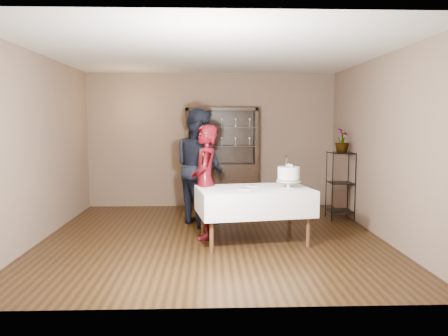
% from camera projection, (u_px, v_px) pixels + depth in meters
% --- Properties ---
extents(floor, '(5.00, 5.00, 0.00)m').
position_uv_depth(floor, '(213.00, 237.00, 6.54)').
color(floor, black).
rests_on(floor, ground).
extents(ceiling, '(5.00, 5.00, 0.00)m').
position_uv_depth(ceiling, '(212.00, 54.00, 6.26)').
color(ceiling, silver).
rests_on(ceiling, back_wall).
extents(back_wall, '(5.00, 0.02, 2.70)m').
position_uv_depth(back_wall, '(212.00, 140.00, 8.88)').
color(back_wall, brown).
rests_on(back_wall, floor).
extents(wall_left, '(0.02, 5.00, 2.70)m').
position_uv_depth(wall_left, '(40.00, 148.00, 6.31)').
color(wall_left, brown).
rests_on(wall_left, floor).
extents(wall_right, '(0.02, 5.00, 2.70)m').
position_uv_depth(wall_right, '(381.00, 147.00, 6.48)').
color(wall_right, brown).
rests_on(wall_right, floor).
extents(china_hutch, '(1.40, 0.48, 2.00)m').
position_uv_depth(china_hutch, '(222.00, 175.00, 8.71)').
color(china_hutch, black).
rests_on(china_hutch, floor).
extents(plant_etagere, '(0.42, 0.42, 1.20)m').
position_uv_depth(plant_etagere, '(340.00, 183.00, 7.74)').
color(plant_etagere, black).
rests_on(plant_etagere, floor).
extents(cake_table, '(1.71, 1.21, 0.79)m').
position_uv_depth(cake_table, '(254.00, 201.00, 6.21)').
color(cake_table, white).
rests_on(cake_table, floor).
extents(woman, '(0.42, 0.63, 1.69)m').
position_uv_depth(woman, '(205.00, 182.00, 6.43)').
color(woman, '#3E0511').
rests_on(woman, floor).
extents(man, '(1.14, 1.20, 1.95)m').
position_uv_depth(man, '(199.00, 167.00, 7.37)').
color(man, black).
rests_on(man, floor).
extents(cake, '(0.37, 0.37, 0.48)m').
position_uv_depth(cake, '(289.00, 175.00, 6.17)').
color(cake, silver).
rests_on(cake, cake_table).
extents(plate_near, '(0.24, 0.24, 0.01)m').
position_uv_depth(plate_near, '(245.00, 189.00, 6.08)').
color(plate_near, silver).
rests_on(plate_near, cake_table).
extents(plate_far, '(0.23, 0.23, 0.01)m').
position_uv_depth(plate_far, '(252.00, 186.00, 6.39)').
color(plate_far, silver).
rests_on(plate_far, cake_table).
extents(potted_plant, '(0.33, 0.33, 0.43)m').
position_uv_depth(potted_plant, '(342.00, 141.00, 7.65)').
color(potted_plant, '#487035').
rests_on(potted_plant, plant_etagere).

